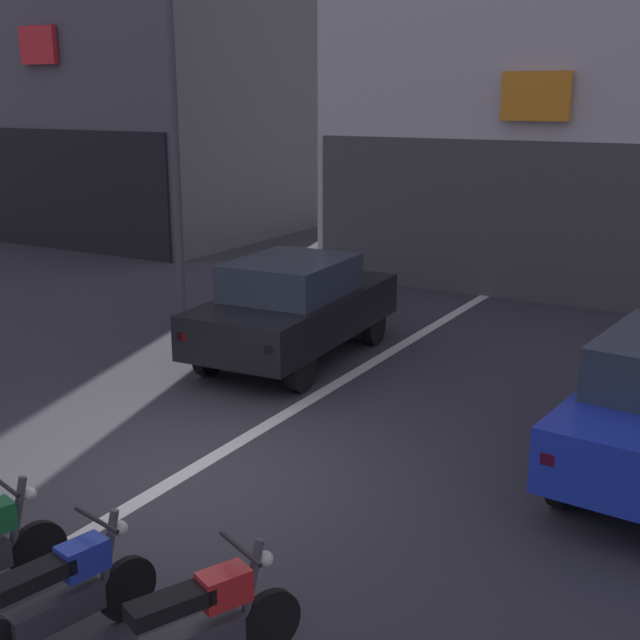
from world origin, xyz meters
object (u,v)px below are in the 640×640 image
at_px(car_red_down_street, 583,236).
at_px(motorcycle_red_row_right_mid, 201,626).
at_px(street_lamp, 174,108).
at_px(motorcycle_blue_row_centre, 63,596).
at_px(car_black_crossing_near, 295,306).

relative_size(car_red_down_street, motorcycle_red_row_right_mid, 2.75).
bearing_deg(car_red_down_street, motorcycle_red_row_right_mid, -86.00).
height_order(car_red_down_street, street_lamp, street_lamp).
bearing_deg(motorcycle_blue_row_centre, street_lamp, 124.08).
height_order(car_black_crossing_near, street_lamp, street_lamp).
height_order(car_red_down_street, motorcycle_red_row_right_mid, car_red_down_street).
bearing_deg(street_lamp, car_red_down_street, 55.30).
bearing_deg(motorcycle_blue_row_centre, car_red_down_street, 89.98).
height_order(car_black_crossing_near, car_red_down_street, same).
relative_size(street_lamp, motorcycle_red_row_right_mid, 4.05).
bearing_deg(car_red_down_street, car_black_crossing_near, -104.22).
bearing_deg(street_lamp, motorcycle_blue_row_centre, -55.92).
xyz_separation_m(car_black_crossing_near, motorcycle_blue_row_centre, (2.30, -6.99, -0.43)).
distance_m(car_red_down_street, motorcycle_red_row_right_mid, 15.90).
distance_m(car_red_down_street, street_lamp, 10.12).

